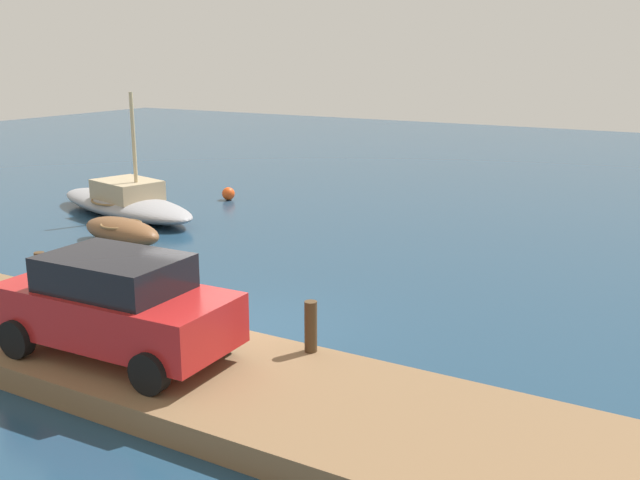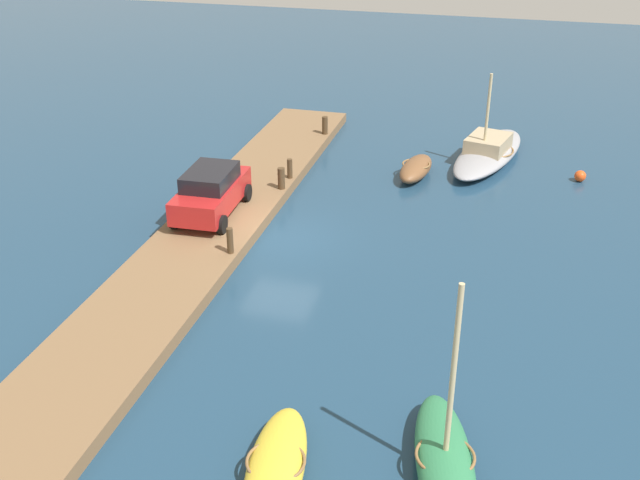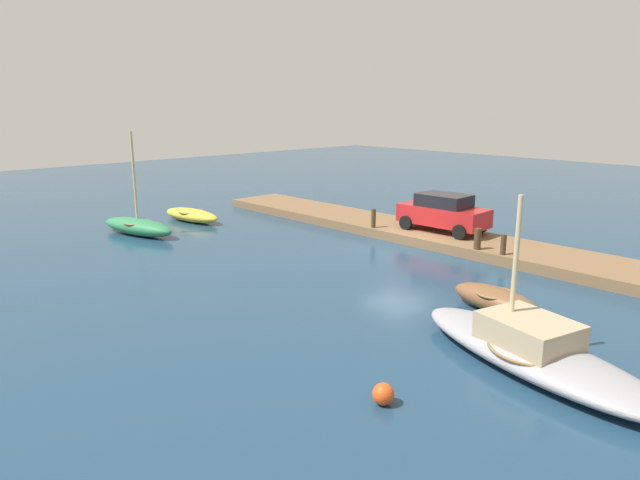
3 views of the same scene
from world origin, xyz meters
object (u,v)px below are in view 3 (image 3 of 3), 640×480
dinghy_brown (495,299)px  mooring_post_mid_east (478,239)px  mooring_post_east (374,218)px  marker_buoy (383,394)px  parked_car (443,212)px  rowboat_green (138,226)px  mooring_post_mid_west (503,245)px  sailboat_grey (533,351)px  rowboat_yellow (191,215)px

dinghy_brown → mooring_post_mid_east: 5.86m
mooring_post_east → mooring_post_mid_east: bearing=180.0°
marker_buoy → parked_car: bearing=-59.5°
mooring_post_mid_east → rowboat_green: bearing=30.6°
rowboat_green → mooring_post_mid_west: rowboat_green is taller
rowboat_green → sailboat_grey: (-19.30, -0.39, 0.03)m
rowboat_green → mooring_post_mid_west: size_ratio=6.10×
mooring_post_mid_east → mooring_post_east: 5.46m
mooring_post_mid_west → marker_buoy: bearing=108.1°
dinghy_brown → parked_car: bearing=-37.8°
dinghy_brown → rowboat_green: (16.73, 3.13, 0.05)m
mooring_post_mid_west → marker_buoy: mooring_post_mid_west is taller
rowboat_green → parked_car: (-10.40, -9.51, 0.86)m
mooring_post_mid_east → mooring_post_mid_west: bearing=180.0°
mooring_post_mid_east → parked_car: (2.83, -1.70, 0.45)m
rowboat_yellow → sailboat_grey: sailboat_grey is taller
rowboat_yellow → sailboat_grey: bearing=163.4°
sailboat_grey → rowboat_green: bearing=14.8°
rowboat_green → dinghy_brown: bearing=177.4°
parked_car → marker_buoy: bearing=118.3°
dinghy_brown → rowboat_yellow: bearing=6.3°
mooring_post_mid_west → mooring_post_mid_east: bearing=0.0°
parked_car → mooring_post_mid_west: bearing=154.5°
mooring_post_mid_west → mooring_post_mid_east: 1.11m
marker_buoy → sailboat_grey: bearing=-109.2°
mooring_post_east → mooring_post_mid_west: bearing=180.0°
sailboat_grey → dinghy_brown: bearing=-33.3°
rowboat_green → rowboat_yellow: (0.99, -3.45, -0.09)m
mooring_post_mid_east → marker_buoy: (-4.76, 11.20, -0.60)m
rowboat_yellow → mooring_post_mid_east: mooring_post_mid_east is taller
sailboat_grey → rowboat_yellow: bearing=5.1°
rowboat_yellow → parked_car: size_ratio=0.99×
rowboat_yellow → marker_buoy: rowboat_yellow is taller
rowboat_green → mooring_post_mid_west: bearing=-164.6°
mooring_post_mid_west → marker_buoy: 11.79m
rowboat_yellow → mooring_post_east: size_ratio=4.56×
mooring_post_mid_west → mooring_post_east: bearing=0.0°
rowboat_green → parked_car: 14.11m
mooring_post_east → parked_car: (-2.63, -1.70, 0.43)m
mooring_post_mid_west → mooring_post_east: mooring_post_east is taller
mooring_post_mid_west → mooring_post_east: 6.57m
dinghy_brown → mooring_post_mid_east: (3.51, -4.67, 0.46)m
mooring_post_east → sailboat_grey: bearing=147.3°
rowboat_yellow → marker_buoy: bearing=152.2°
sailboat_grey → mooring_post_mid_west: bearing=-42.6°
rowboat_green → sailboat_grey: rowboat_green is taller
sailboat_grey → parked_car: 12.77m
rowboat_green → rowboat_yellow: size_ratio=1.21×
sailboat_grey → mooring_post_east: 13.72m
mooring_post_mid_east → rowboat_yellow: bearing=17.1°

